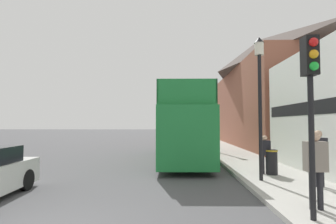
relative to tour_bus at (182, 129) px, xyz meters
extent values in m
plane|color=#4C4C4F|center=(-2.85, 10.00, -1.87)|extent=(144.00, 144.00, 0.00)
cube|color=#ADAAA3|center=(3.50, 7.00, -1.80)|extent=(3.05, 108.00, 0.14)
cube|color=black|center=(5.07, -6.32, 0.93)|extent=(0.12, 10.96, 0.55)
cube|color=#935642|center=(8.02, 10.05, 1.78)|extent=(6.00, 19.69, 7.29)
pyramid|color=#473D38|center=(8.02, 10.05, 7.04)|extent=(6.00, 19.69, 3.23)
cube|color=#1E7A38|center=(0.00, -0.11, -0.27)|extent=(2.67, 10.59, 2.67)
cube|color=orange|center=(0.01, -0.64, -0.13)|extent=(2.63, 5.84, 0.45)
cube|color=black|center=(0.00, -0.11, 0.57)|extent=(2.69, 9.75, 0.70)
cube|color=#1E7A38|center=(0.00, -0.11, 1.12)|extent=(2.66, 9.75, 0.10)
cube|color=#1E7A38|center=(-1.23, -0.12, 1.67)|extent=(0.21, 9.72, 1.00)
cube|color=#1E7A38|center=(1.23, -0.09, 1.67)|extent=(0.21, 9.72, 1.00)
cube|color=#1E7A38|center=(0.07, -4.93, 1.67)|extent=(2.53, 0.11, 1.00)
cube|color=#1E7A38|center=(-0.06, 4.01, 1.67)|extent=(2.55, 1.51, 1.00)
cylinder|color=black|center=(-1.18, 3.15, -1.38)|extent=(0.29, 0.97, 0.97)
cylinder|color=black|center=(1.09, 3.18, -1.38)|extent=(0.29, 0.97, 0.97)
cylinder|color=black|center=(-1.09, -3.19, -1.38)|extent=(0.29, 0.97, 0.97)
cylinder|color=black|center=(1.18, -3.15, -1.38)|extent=(0.29, 0.97, 0.97)
cube|color=silver|center=(0.90, 7.27, -1.30)|extent=(1.88, 4.29, 0.77)
cube|color=black|center=(0.91, 7.14, -0.62)|extent=(1.56, 2.10, 0.59)
cylinder|color=black|center=(0.07, 8.53, -1.54)|extent=(0.24, 0.67, 0.66)
cylinder|color=black|center=(1.59, 8.61, -1.54)|extent=(0.24, 0.67, 0.66)
cylinder|color=black|center=(0.21, 5.92, -1.54)|extent=(0.24, 0.67, 0.66)
cylinder|color=black|center=(1.73, 6.01, -1.54)|extent=(0.24, 0.67, 0.66)
cylinder|color=black|center=(-5.29, -7.23, -1.53)|extent=(0.23, 0.68, 0.67)
cylinder|color=#232328|center=(2.83, -9.38, -1.28)|extent=(0.13, 0.13, 0.90)
cylinder|color=#232328|center=(3.01, -9.38, -1.28)|extent=(0.13, 0.13, 0.90)
cube|color=gray|center=(2.92, -9.38, -0.48)|extent=(0.49, 0.27, 0.71)
sphere|color=tan|center=(2.92, -9.38, 0.00)|extent=(0.25, 0.25, 0.25)
cylinder|color=#232328|center=(4.14, -7.09, -1.29)|extent=(0.13, 0.13, 0.88)
cylinder|color=#232328|center=(4.32, -7.09, -1.29)|extent=(0.13, 0.13, 0.88)
cube|color=black|center=(4.23, -7.09, -0.50)|extent=(0.48, 0.26, 0.70)
sphere|color=tan|center=(4.23, -7.09, -0.03)|extent=(0.24, 0.24, 0.24)
cylinder|color=#232328|center=(3.13, -5.00, -1.35)|extent=(0.11, 0.11, 0.75)
cylinder|color=#232328|center=(3.29, -5.00, -1.35)|extent=(0.11, 0.11, 0.75)
cube|color=black|center=(3.21, -5.00, -0.68)|extent=(0.41, 0.22, 0.59)
sphere|color=tan|center=(3.21, -5.00, -0.28)|extent=(0.21, 0.21, 0.21)
cylinder|color=black|center=(2.50, -10.05, -0.19)|extent=(0.12, 0.12, 3.07)
cube|color=black|center=(2.50, -10.05, 1.77)|extent=(0.28, 0.31, 0.85)
sphere|color=red|center=(2.50, -10.22, 2.02)|extent=(0.19, 0.19, 0.19)
sphere|color=orange|center=(2.50, -10.22, 1.77)|extent=(0.19, 0.19, 0.19)
sphere|color=green|center=(2.50, -10.22, 1.51)|extent=(0.19, 0.19, 0.19)
cylinder|color=black|center=(2.66, -6.18, 0.54)|extent=(0.13, 0.13, 4.54)
cylinder|color=silver|center=(2.66, -6.18, 3.04)|extent=(0.32, 0.32, 0.45)
cone|color=black|center=(2.66, -6.18, 3.37)|extent=(0.35, 0.35, 0.22)
cylinder|color=black|center=(2.46, 3.35, 0.29)|extent=(0.13, 0.13, 4.04)
cylinder|color=silver|center=(2.46, 3.35, 2.54)|extent=(0.32, 0.32, 0.45)
cone|color=black|center=(2.46, 3.35, 2.88)|extent=(0.35, 0.35, 0.22)
cylinder|color=black|center=(2.42, 12.87, 0.21)|extent=(0.13, 0.13, 3.88)
cylinder|color=silver|center=(2.42, 12.87, 2.38)|extent=(0.32, 0.32, 0.45)
cone|color=black|center=(2.42, 12.87, 2.72)|extent=(0.35, 0.35, 0.22)
cylinder|color=black|center=(3.44, -5.08, -1.23)|extent=(0.44, 0.44, 0.99)
cylinder|color=#B28E1E|center=(3.44, -5.08, -0.78)|extent=(0.48, 0.48, 0.06)
camera|label=1|loc=(-0.42, -15.75, 0.31)|focal=28.00mm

